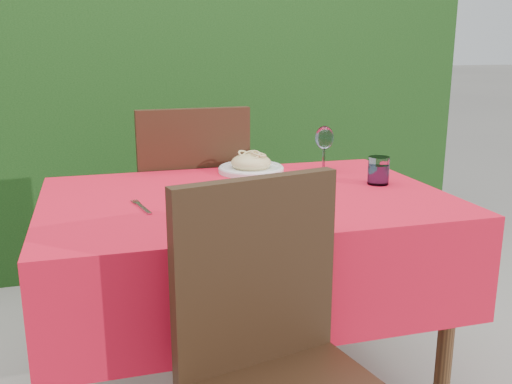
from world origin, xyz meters
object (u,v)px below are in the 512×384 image
object	(u,v)px
pizza_plate	(264,199)
fork	(143,208)
wine_glass	(324,140)
water_glass	(378,172)
chair_far	(191,206)
pasta_plate	(251,166)
chair_near	(278,356)

from	to	relation	value
pizza_plate	fork	world-z (taller)	pizza_plate
fork	wine_glass	bearing A→B (deg)	14.17
pizza_plate	water_glass	bearing A→B (deg)	20.89
pizza_plate	wine_glass	xyz separation A→B (m)	(0.36, 0.42, 0.09)
chair_far	pasta_plate	distance (m)	0.39
water_glass	wine_glass	world-z (taller)	wine_glass
pizza_plate	pasta_plate	size ratio (longest dim) A/B	1.25
pizza_plate	wine_glass	bearing A→B (deg)	49.37
pizza_plate	pasta_plate	distance (m)	0.49
chair_far	pizza_plate	size ratio (longest dim) A/B	3.20
chair_near	chair_far	distance (m)	1.17
chair_far	wine_glass	bearing A→B (deg)	143.37
pasta_plate	chair_far	bearing A→B (deg)	126.58
chair_far	wine_glass	xyz separation A→B (m)	(0.46, -0.32, 0.31)
wine_glass	chair_far	bearing A→B (deg)	145.39
chair_near	fork	size ratio (longest dim) A/B	5.23
pasta_plate	wine_glass	distance (m)	0.29
chair_near	chair_far	xyz separation A→B (m)	(0.00, 1.17, 0.03)
pasta_plate	wine_glass	world-z (taller)	wine_glass
pasta_plate	wine_glass	bearing A→B (deg)	-12.41
pizza_plate	fork	size ratio (longest dim) A/B	1.73
wine_glass	water_glass	bearing A→B (deg)	-68.03
chair_far	fork	xyz separation A→B (m)	(-0.24, -0.65, 0.19)
chair_near	pasta_plate	size ratio (longest dim) A/B	3.77
wine_glass	fork	size ratio (longest dim) A/B	0.97
chair_near	wine_glass	world-z (taller)	chair_near
water_glass	chair_far	bearing A→B (deg)	134.80
chair_near	fork	world-z (taller)	chair_near
wine_glass	pizza_plate	bearing A→B (deg)	-130.63
chair_far	water_glass	distance (m)	0.82
water_glass	fork	world-z (taller)	water_glass
chair_near	water_glass	xyz separation A→B (m)	(0.56, 0.61, 0.26)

